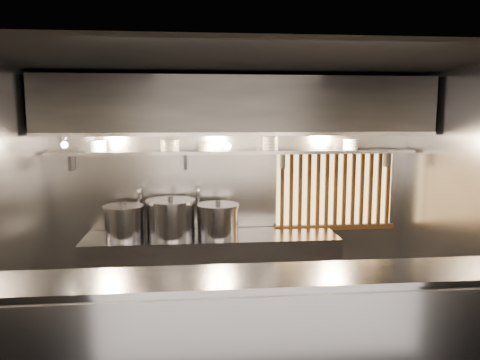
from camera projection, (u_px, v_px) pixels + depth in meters
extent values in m
plane|color=black|center=(247.00, 352.00, 4.62)|extent=(4.50, 4.50, 0.00)
plane|color=black|center=(248.00, 62.00, 4.23)|extent=(4.50, 4.50, 0.00)
plane|color=gray|center=(234.00, 189.00, 5.91)|extent=(4.50, 0.00, 4.50)
plane|color=gray|center=(472.00, 209.00, 4.65)|extent=(0.00, 3.00, 3.00)
cube|color=#98989D|center=(261.00, 347.00, 3.61)|extent=(4.50, 0.50, 1.10)
cube|color=#98989D|center=(262.00, 276.00, 3.53)|extent=(4.50, 0.56, 0.03)
cube|color=#98989D|center=(212.00, 272.00, 5.64)|extent=(3.00, 0.70, 0.90)
cube|color=#98989D|center=(235.00, 152.00, 5.66)|extent=(4.40, 0.34, 0.04)
cube|color=#2D2D30|center=(237.00, 106.00, 5.37)|extent=(4.40, 0.80, 0.65)
cube|color=#98989D|center=(240.00, 134.00, 5.02)|extent=(4.40, 0.03, 0.04)
cube|color=#FCC571|center=(334.00, 189.00, 6.02)|extent=(1.50, 0.02, 0.92)
cube|color=brown|center=(337.00, 151.00, 5.90)|extent=(1.56, 0.06, 0.06)
cube|color=brown|center=(335.00, 227.00, 6.03)|extent=(1.56, 0.06, 0.06)
cube|color=brown|center=(282.00, 191.00, 5.90)|extent=(0.04, 0.04, 0.92)
cube|color=brown|center=(291.00, 190.00, 5.91)|extent=(0.04, 0.04, 0.92)
cube|color=brown|center=(300.00, 190.00, 5.92)|extent=(0.04, 0.04, 0.92)
cube|color=brown|center=(309.00, 190.00, 5.93)|extent=(0.04, 0.04, 0.92)
cube|color=brown|center=(318.00, 190.00, 5.94)|extent=(0.04, 0.04, 0.92)
cube|color=brown|center=(327.00, 190.00, 5.96)|extent=(0.04, 0.04, 0.92)
cube|color=brown|center=(336.00, 190.00, 5.97)|extent=(0.04, 0.04, 0.92)
cube|color=brown|center=(344.00, 190.00, 5.98)|extent=(0.04, 0.04, 0.92)
cube|color=brown|center=(353.00, 189.00, 5.99)|extent=(0.04, 0.04, 0.92)
cube|color=brown|center=(362.00, 189.00, 6.00)|extent=(0.04, 0.04, 0.92)
cube|color=brown|center=(370.00, 189.00, 6.01)|extent=(0.04, 0.04, 0.92)
cube|color=brown|center=(379.00, 189.00, 6.02)|extent=(0.04, 0.04, 0.92)
cube|color=brown|center=(388.00, 189.00, 6.04)|extent=(0.04, 0.04, 0.92)
cylinder|color=silver|center=(142.00, 208.00, 5.77)|extent=(0.03, 0.03, 0.48)
sphere|color=silver|center=(141.00, 188.00, 5.74)|extent=(0.04, 0.04, 0.04)
cylinder|color=silver|center=(140.00, 190.00, 5.61)|extent=(0.03, 0.26, 0.03)
sphere|color=silver|center=(139.00, 192.00, 5.48)|extent=(0.04, 0.04, 0.04)
cylinder|color=silver|center=(139.00, 198.00, 5.49)|extent=(0.03, 0.03, 0.14)
cylinder|color=silver|center=(198.00, 207.00, 5.84)|extent=(0.03, 0.03, 0.48)
sphere|color=silver|center=(198.00, 188.00, 5.81)|extent=(0.04, 0.04, 0.04)
cylinder|color=silver|center=(198.00, 189.00, 5.68)|extent=(0.03, 0.26, 0.03)
sphere|color=silver|center=(198.00, 191.00, 5.55)|extent=(0.04, 0.04, 0.04)
cylinder|color=silver|center=(198.00, 197.00, 5.56)|extent=(0.03, 0.03, 0.14)
cone|color=#98989D|center=(62.00, 139.00, 4.99)|extent=(0.25, 0.27, 0.20)
sphere|color=#FFE0B2|center=(64.00, 145.00, 4.98)|extent=(0.07, 0.07, 0.07)
cylinder|color=#2D2D30|center=(64.00, 131.00, 5.07)|extent=(0.02, 0.22, 0.02)
cylinder|color=#2D2D30|center=(227.00, 139.00, 5.51)|extent=(0.01, 0.01, 0.12)
sphere|color=#FFE0B2|center=(227.00, 146.00, 5.52)|extent=(0.09, 0.09, 0.09)
cylinder|color=#98989D|center=(171.00, 219.00, 5.51)|extent=(0.70, 0.70, 0.41)
cylinder|color=#98989D|center=(170.00, 201.00, 5.48)|extent=(0.74, 0.74, 0.03)
cylinder|color=#2D2D30|center=(170.00, 198.00, 5.47)|extent=(0.06, 0.06, 0.04)
cylinder|color=#98989D|center=(124.00, 223.00, 5.45)|extent=(0.47, 0.47, 0.35)
cylinder|color=#98989D|center=(123.00, 207.00, 5.42)|extent=(0.50, 0.50, 0.03)
cylinder|color=#2D2D30|center=(123.00, 204.00, 5.41)|extent=(0.06, 0.06, 0.04)
cylinder|color=#98989D|center=(218.00, 221.00, 5.54)|extent=(0.62, 0.62, 0.35)
cylinder|color=#98989D|center=(218.00, 205.00, 5.51)|extent=(0.66, 0.66, 0.03)
cylinder|color=#2D2D30|center=(218.00, 203.00, 5.51)|extent=(0.06, 0.06, 0.04)
cylinder|color=silver|center=(98.00, 150.00, 5.50)|extent=(0.20, 0.20, 0.03)
cylinder|color=silver|center=(98.00, 147.00, 5.49)|extent=(0.20, 0.20, 0.03)
cylinder|color=silver|center=(97.00, 143.00, 5.49)|extent=(0.20, 0.20, 0.03)
cylinder|color=silver|center=(97.00, 141.00, 5.48)|extent=(0.22, 0.22, 0.01)
cylinder|color=silver|center=(170.00, 149.00, 5.58)|extent=(0.21, 0.21, 0.03)
cylinder|color=silver|center=(170.00, 146.00, 5.57)|extent=(0.21, 0.21, 0.03)
cylinder|color=silver|center=(170.00, 143.00, 5.57)|extent=(0.21, 0.21, 0.03)
cylinder|color=silver|center=(170.00, 141.00, 5.57)|extent=(0.23, 0.23, 0.01)
cylinder|color=silver|center=(206.00, 149.00, 5.62)|extent=(0.20, 0.20, 0.03)
cylinder|color=silver|center=(206.00, 146.00, 5.62)|extent=(0.20, 0.20, 0.03)
cylinder|color=silver|center=(206.00, 143.00, 5.61)|extent=(0.22, 0.22, 0.01)
cylinder|color=silver|center=(270.00, 149.00, 5.70)|extent=(0.19, 0.19, 0.03)
cylinder|color=silver|center=(270.00, 145.00, 5.69)|extent=(0.19, 0.19, 0.03)
cylinder|color=silver|center=(270.00, 142.00, 5.69)|extent=(0.19, 0.19, 0.03)
cylinder|color=silver|center=(270.00, 139.00, 5.68)|extent=(0.19, 0.19, 0.03)
cylinder|color=silver|center=(270.00, 137.00, 5.68)|extent=(0.21, 0.21, 0.01)
cylinder|color=silver|center=(350.00, 148.00, 5.80)|extent=(0.18, 0.18, 0.03)
cylinder|color=silver|center=(351.00, 145.00, 5.79)|extent=(0.18, 0.18, 0.03)
cylinder|color=silver|center=(351.00, 142.00, 5.79)|extent=(0.18, 0.18, 0.03)
cylinder|color=silver|center=(351.00, 140.00, 5.78)|extent=(0.20, 0.20, 0.01)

